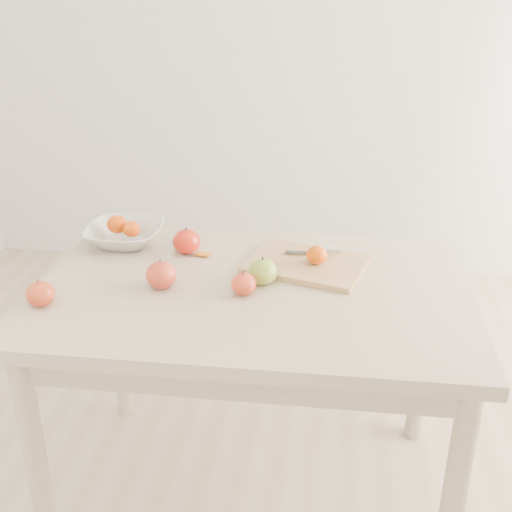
# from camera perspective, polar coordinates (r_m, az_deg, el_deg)

# --- Properties ---
(ground) EXTENTS (3.50, 3.50, 0.00)m
(ground) POSITION_cam_1_polar(r_m,az_deg,el_deg) (2.23, -0.17, -20.06)
(ground) COLOR #C6B293
(ground) RESTS_ON ground
(table) EXTENTS (1.20, 0.80, 0.75)m
(table) POSITION_cam_1_polar(r_m,az_deg,el_deg) (1.84, -0.20, -5.44)
(table) COLOR beige
(table) RESTS_ON ground
(cutting_board) EXTENTS (0.39, 0.33, 0.02)m
(cutting_board) POSITION_cam_1_polar(r_m,az_deg,el_deg) (1.90, 4.49, -0.73)
(cutting_board) COLOR tan
(cutting_board) RESTS_ON table
(board_tangerine) EXTENTS (0.06, 0.06, 0.05)m
(board_tangerine) POSITION_cam_1_polar(r_m,az_deg,el_deg) (1.88, 5.42, 0.10)
(board_tangerine) COLOR #CC5A07
(board_tangerine) RESTS_ON cutting_board
(fruit_bowl) EXTENTS (0.24, 0.24, 0.06)m
(fruit_bowl) POSITION_cam_1_polar(r_m,az_deg,el_deg) (2.09, -11.61, 1.87)
(fruit_bowl) COLOR silver
(fruit_bowl) RESTS_ON table
(bowl_tangerine_near) EXTENTS (0.07, 0.07, 0.06)m
(bowl_tangerine_near) POSITION_cam_1_polar(r_m,az_deg,el_deg) (2.10, -12.25, 2.78)
(bowl_tangerine_near) COLOR #DA3E07
(bowl_tangerine_near) RESTS_ON fruit_bowl
(bowl_tangerine_far) EXTENTS (0.06, 0.06, 0.05)m
(bowl_tangerine_far) POSITION_cam_1_polar(r_m,az_deg,el_deg) (2.06, -11.01, 2.36)
(bowl_tangerine_far) COLOR #D93E07
(bowl_tangerine_far) RESTS_ON fruit_bowl
(orange_peel_a) EXTENTS (0.07, 0.07, 0.01)m
(orange_peel_a) POSITION_cam_1_polar(r_m,az_deg,el_deg) (2.08, -6.23, 1.29)
(orange_peel_a) COLOR orange
(orange_peel_a) RESTS_ON table
(orange_peel_b) EXTENTS (0.05, 0.04, 0.01)m
(orange_peel_b) POSITION_cam_1_polar(r_m,az_deg,el_deg) (1.98, -4.69, 0.09)
(orange_peel_b) COLOR orange
(orange_peel_b) RESTS_ON table
(paring_knife) EXTENTS (0.17, 0.05, 0.01)m
(paring_knife) POSITION_cam_1_polar(r_m,az_deg,el_deg) (1.96, 5.97, 0.50)
(paring_knife) COLOR silver
(paring_knife) RESTS_ON cutting_board
(apple_green) EXTENTS (0.08, 0.08, 0.07)m
(apple_green) POSITION_cam_1_polar(r_m,az_deg,el_deg) (1.79, 0.58, -1.40)
(apple_green) COLOR olive
(apple_green) RESTS_ON table
(apple_red_a) EXTENTS (0.09, 0.09, 0.08)m
(apple_red_a) POSITION_cam_1_polar(r_m,az_deg,el_deg) (1.99, -6.18, 1.28)
(apple_red_a) COLOR #A6060E
(apple_red_a) RESTS_ON table
(apple_red_e) EXTENTS (0.07, 0.07, 0.06)m
(apple_red_e) POSITION_cam_1_polar(r_m,az_deg,el_deg) (1.73, -1.11, -2.52)
(apple_red_e) COLOR #990210
(apple_red_e) RESTS_ON table
(apple_red_b) EXTENTS (0.09, 0.09, 0.08)m
(apple_red_b) POSITION_cam_1_polar(r_m,az_deg,el_deg) (1.78, -8.42, -1.68)
(apple_red_b) COLOR maroon
(apple_red_b) RESTS_ON table
(apple_red_d) EXTENTS (0.08, 0.08, 0.07)m
(apple_red_d) POSITION_cam_1_polar(r_m,az_deg,el_deg) (1.77, -18.64, -3.21)
(apple_red_d) COLOR #A4030B
(apple_red_d) RESTS_ON table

